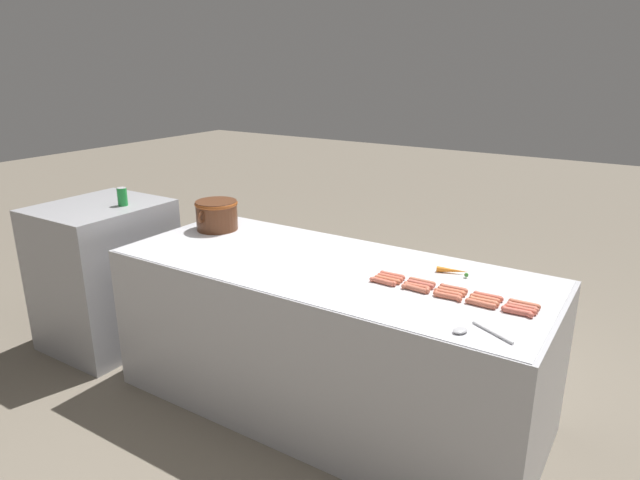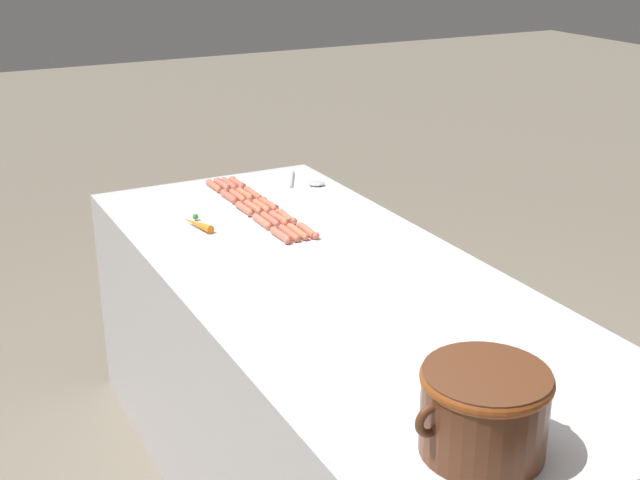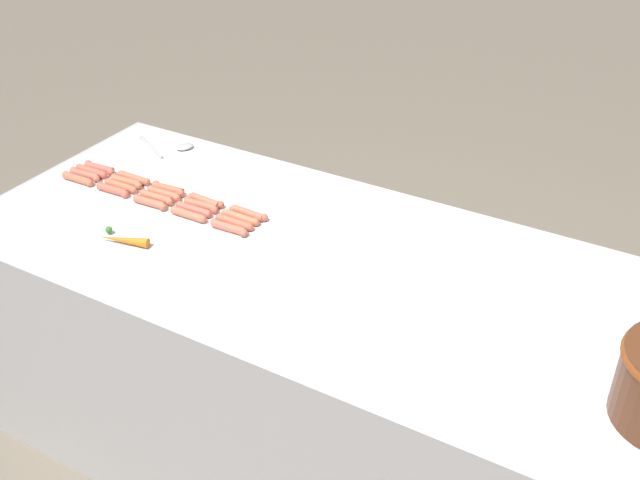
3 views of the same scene
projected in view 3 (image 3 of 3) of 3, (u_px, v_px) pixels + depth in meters
ground_plane at (334, 464)px, 2.79m from camera, size 20.00×20.00×0.00m
griddle_counter at (335, 373)px, 2.54m from camera, size 1.00×2.47×0.91m
hot_dog_0 at (99, 168)px, 2.79m from camera, size 0.04×0.15×0.03m
hot_dog_1 at (134, 178)px, 2.73m from camera, size 0.03×0.15×0.03m
hot_dog_2 at (168, 189)px, 2.66m from camera, size 0.04×0.15×0.03m
hot_dog_3 at (205, 201)px, 2.59m from camera, size 0.04×0.15×0.03m
hot_dog_4 at (248, 213)px, 2.52m from camera, size 0.03×0.15×0.03m
hot_dog_5 at (91, 171)px, 2.77m from camera, size 0.03×0.15×0.03m
hot_dog_6 at (126, 182)px, 2.70m from camera, size 0.03×0.15×0.03m
hot_dog_7 at (164, 193)px, 2.63m from camera, size 0.03×0.15×0.03m
hot_dog_8 at (201, 205)px, 2.56m from camera, size 0.04×0.15×0.03m
hot_dog_9 at (240, 218)px, 2.49m from camera, size 0.03×0.15×0.03m
hot_dog_10 at (85, 175)px, 2.75m from camera, size 0.03×0.15×0.03m
hot_dog_11 at (121, 186)px, 2.68m from camera, size 0.03×0.15×0.03m
hot_dog_12 at (156, 197)px, 2.61m from camera, size 0.03×0.15×0.03m
hot_dog_13 at (194, 210)px, 2.54m from camera, size 0.03×0.15×0.03m
hot_dog_14 at (234, 222)px, 2.47m from camera, size 0.03×0.15×0.03m
hot_dog_15 at (78, 179)px, 2.72m from camera, size 0.03×0.15×0.03m
hot_dog_16 at (113, 190)px, 2.65m from camera, size 0.03×0.15×0.03m
hot_dog_17 at (150, 202)px, 2.58m from camera, size 0.03×0.15×0.03m
hot_dog_18 at (188, 215)px, 2.51m from camera, size 0.03×0.15×0.03m
hot_dog_19 at (229, 228)px, 2.44m from camera, size 0.03×0.15×0.03m
serving_spoon at (173, 147)px, 2.95m from camera, size 0.16×0.26×0.02m
carrot at (122, 239)px, 2.38m from camera, size 0.08×0.18×0.03m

